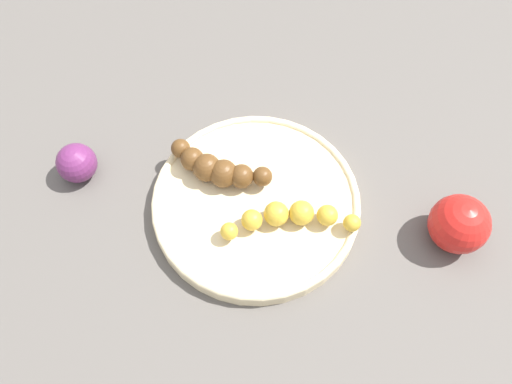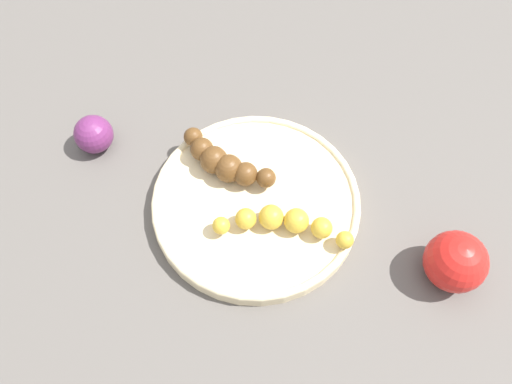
% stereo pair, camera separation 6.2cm
% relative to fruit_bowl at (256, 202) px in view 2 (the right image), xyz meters
% --- Properties ---
extents(ground_plane, '(2.40, 2.40, 0.00)m').
position_rel_fruit_bowl_xyz_m(ground_plane, '(0.00, 0.00, -0.01)').
color(ground_plane, '#56514C').
extents(fruit_bowl, '(0.26, 0.26, 0.02)m').
position_rel_fruit_bowl_xyz_m(fruit_bowl, '(0.00, 0.00, 0.00)').
color(fruit_bowl, beige).
rests_on(fruit_bowl, ground_plane).
extents(banana_spotted, '(0.16, 0.08, 0.03)m').
position_rel_fruit_bowl_xyz_m(banana_spotted, '(-0.05, 0.02, 0.02)').
color(banana_spotted, gold).
rests_on(banana_spotted, fruit_bowl).
extents(banana_overripe, '(0.14, 0.05, 0.04)m').
position_rel_fruit_bowl_xyz_m(banana_overripe, '(0.06, -0.02, 0.03)').
color(banana_overripe, '#593819').
rests_on(banana_overripe, fruit_bowl).
extents(apple_red, '(0.07, 0.07, 0.07)m').
position_rel_fruit_bowl_xyz_m(apple_red, '(-0.24, -0.04, 0.02)').
color(apple_red, red).
rests_on(apple_red, ground_plane).
extents(plum_purple, '(0.05, 0.05, 0.05)m').
position_rel_fruit_bowl_xyz_m(plum_purple, '(0.24, 0.03, 0.01)').
color(plum_purple, '#662659').
rests_on(plum_purple, ground_plane).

